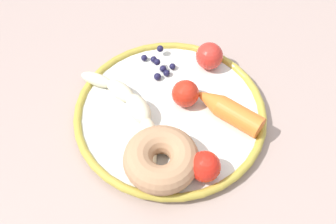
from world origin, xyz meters
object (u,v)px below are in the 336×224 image
(banana, at_px, (132,112))
(tomato_mid, at_px, (209,56))
(carrot_orange, at_px, (226,109))
(tomato_far, at_px, (205,167))
(plate, at_px, (168,113))
(donut, at_px, (161,159))
(dining_table, at_px, (163,165))
(blueberry_pile, at_px, (159,64))
(tomato_near, at_px, (185,94))

(banana, height_order, tomato_mid, tomato_mid)
(carrot_orange, relative_size, tomato_far, 2.79)
(carrot_orange, xyz_separation_m, tomato_far, (-0.10, -0.01, 0.01))
(plate, relative_size, tomato_mid, 6.65)
(plate, height_order, donut, donut)
(dining_table, bearing_deg, tomato_far, -117.98)
(blueberry_pile, distance_m, tomato_mid, 0.08)
(tomato_near, bearing_deg, plate, 153.28)
(donut, bearing_deg, plate, 21.53)
(plate, xyz_separation_m, tomato_near, (0.03, -0.01, 0.02))
(carrot_orange, bearing_deg, tomato_near, 93.96)
(dining_table, height_order, donut, donut)
(tomato_far, bearing_deg, carrot_orange, 7.12)
(carrot_orange, bearing_deg, banana, 118.61)
(dining_table, distance_m, donut, 0.16)
(donut, bearing_deg, banana, 54.73)
(banana, distance_m, tomato_near, 0.08)
(banana, bearing_deg, tomato_near, -42.67)
(banana, xyz_separation_m, tomato_far, (-0.04, -0.13, 0.01))
(tomato_mid, distance_m, tomato_far, 0.20)
(donut, height_order, tomato_near, tomato_near)
(plate, height_order, tomato_far, tomato_far)
(dining_table, height_order, tomato_mid, tomato_mid)
(carrot_orange, bearing_deg, dining_table, 127.32)
(blueberry_pile, relative_size, tomato_mid, 1.37)
(tomato_near, distance_m, tomato_far, 0.12)
(banana, relative_size, tomato_near, 4.57)
(banana, xyz_separation_m, tomato_near, (0.06, -0.06, 0.01))
(plate, xyz_separation_m, blueberry_pile, (0.07, 0.05, 0.01))
(plate, height_order, tomato_mid, tomato_mid)
(donut, height_order, blueberry_pile, donut)
(blueberry_pile, height_order, tomato_far, tomato_far)
(dining_table, relative_size, plate, 3.22)
(banana, xyz_separation_m, tomato_mid, (0.14, -0.06, 0.01))
(blueberry_pile, bearing_deg, donut, -151.42)
(blueberry_pile, xyz_separation_m, tomato_far, (-0.14, -0.14, 0.01))
(tomato_near, bearing_deg, donut, -170.27)
(plate, distance_m, tomato_near, 0.04)
(dining_table, bearing_deg, donut, -154.03)
(blueberry_pile, height_order, tomato_mid, tomato_mid)
(donut, xyz_separation_m, tomato_near, (0.11, 0.02, 0.00))
(tomato_far, bearing_deg, banana, 74.17)
(blueberry_pile, bearing_deg, plate, -144.05)
(blueberry_pile, xyz_separation_m, tomato_near, (-0.04, -0.07, 0.01))
(donut, bearing_deg, blueberry_pile, 28.58)
(banana, distance_m, tomato_mid, 0.15)
(tomato_near, bearing_deg, carrot_orange, -86.04)
(dining_table, relative_size, carrot_orange, 7.80)
(banana, relative_size, tomato_far, 4.42)
(dining_table, xyz_separation_m, tomato_mid, (0.14, -0.01, 0.14))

